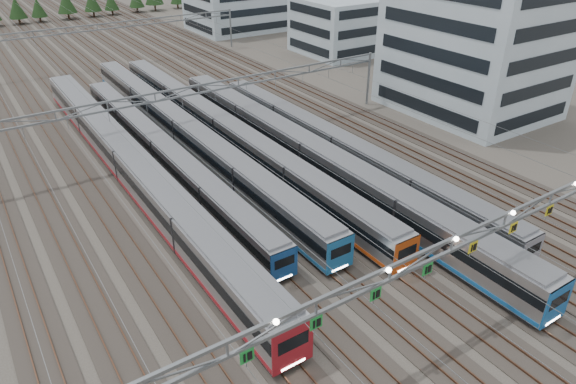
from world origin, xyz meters
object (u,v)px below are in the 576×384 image
depot_bldg_south (475,45)px  depot_bldg_mid (337,26)px  gantry_far (98,32)px  train_c (184,131)px  gantry_near (452,248)px  gantry_mid (199,96)px  train_f (340,147)px  train_e (310,155)px  train_b (162,151)px  depot_bldg_north (238,0)px  train_a (130,164)px  train_d (223,129)px

depot_bldg_south → depot_bldg_mid: size_ratio=1.38×
gantry_far → depot_bldg_mid: size_ratio=3.52×
train_c → depot_bldg_mid: 53.89m
gantry_near → gantry_mid: bearing=89.9°
train_f → gantry_near: 28.70m
train_e → gantry_mid: 16.57m
train_b → train_e: 17.40m
depot_bldg_north → depot_bldg_mid: bearing=-80.3°
train_a → train_b: 4.93m
gantry_mid → depot_bldg_mid: 52.23m
train_e → gantry_near: gantry_near is taller
train_c → train_f: size_ratio=1.26×
train_b → train_d: (9.00, 2.00, 0.13)m
depot_bldg_south → gantry_near: bearing=-142.2°
gantry_far → depot_bldg_north: 41.50m
gantry_near → depot_bldg_south: 49.23m
train_f → depot_bldg_south: size_ratio=2.33×
train_c → train_f: 20.10m
train_b → gantry_mid: 8.85m
depot_bldg_north → gantry_near: bearing=-110.9°
depot_bldg_north → gantry_far: bearing=-157.7°
gantry_mid → train_a: bearing=-153.8°
gantry_mid → gantry_far: 45.00m
gantry_mid → depot_bldg_north: bearing=57.7°
train_e → gantry_near: size_ratio=1.07×
train_d → gantry_near: gantry_near is taller
gantry_far → depot_bldg_south: size_ratio=2.56×
train_c → gantry_far: 44.61m
train_b → train_c: train_c is taller
train_e → depot_bldg_south: (32.07, 4.53, 7.42)m
train_d → depot_bldg_north: 72.21m
gantry_far → depot_bldg_north: depot_bldg_north is taller
depot_bldg_mid → depot_bldg_north: (-5.56, 32.53, 1.65)m
train_e → train_f: (4.50, 0.31, -0.24)m
train_e → gantry_far: 60.07m
train_b → depot_bldg_mid: (50.69, 31.78, 3.54)m
train_b → train_f: bearing=-30.7°
train_c → depot_bldg_south: depot_bldg_south is taller
train_a → gantry_mid: size_ratio=1.15×
gantry_near → depot_bldg_south: size_ratio=2.56×
train_c → gantry_mid: (2.25, -0.66, 4.31)m
train_c → depot_bldg_north: bearing=55.9°
gantry_near → depot_bldg_mid: size_ratio=3.52×
train_d → depot_bldg_mid: bearing=35.5°
train_b → depot_bldg_north: depot_bldg_north is taller
train_b → depot_bldg_north: bearing=54.9°
train_e → gantry_far: gantry_far is taller
gantry_far → depot_bldg_north: bearing=22.3°
depot_bldg_north → train_f: bearing=-109.9°
train_b → gantry_far: size_ratio=0.94×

